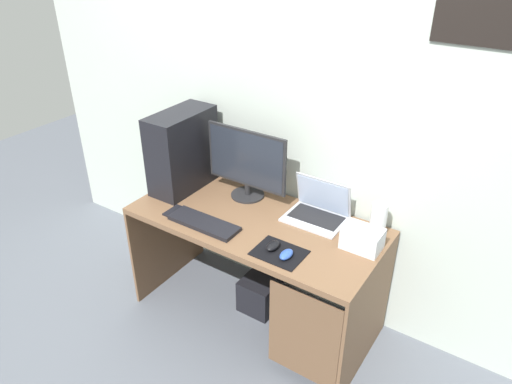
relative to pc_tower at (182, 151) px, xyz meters
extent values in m
plane|color=slate|center=(0.60, -0.08, -0.98)|extent=(8.00, 8.00, 0.00)
cube|color=beige|center=(0.60, 0.30, 0.32)|extent=(4.00, 0.04, 2.60)
cube|color=black|center=(1.48, 0.27, 0.90)|extent=(0.36, 0.01, 0.26)
cube|color=brown|center=(0.60, -0.08, -0.27)|extent=(1.45, 0.68, 0.03)
cube|color=brown|center=(-0.12, -0.08, -0.63)|extent=(0.02, 0.68, 0.69)
cube|color=brown|center=(1.31, -0.08, -0.63)|extent=(0.02, 0.68, 0.69)
cube|color=brown|center=(1.10, -0.41, -0.60)|extent=(0.40, 0.01, 0.55)
cube|color=black|center=(0.00, 0.00, 0.00)|extent=(0.21, 0.45, 0.50)
cylinder|color=#232326|center=(0.40, 0.12, -0.24)|extent=(0.21, 0.21, 0.01)
cylinder|color=#232326|center=(0.40, 0.12, -0.20)|extent=(0.04, 0.04, 0.07)
cube|color=#232326|center=(0.40, 0.11, 0.01)|extent=(0.54, 0.02, 0.36)
cube|color=#232833|center=(0.40, 0.10, 0.01)|extent=(0.51, 0.00, 0.33)
cube|color=#B7BCC6|center=(0.88, 0.10, -0.24)|extent=(0.34, 0.24, 0.01)
cube|color=black|center=(0.88, 0.12, -0.24)|extent=(0.30, 0.16, 0.00)
cube|color=#B7BCC6|center=(0.88, 0.19, -0.13)|extent=(0.34, 0.06, 0.22)
cube|color=#ADC1E5|center=(0.88, 0.18, -0.13)|extent=(0.31, 0.05, 0.20)
cylinder|color=white|center=(1.22, 0.16, -0.15)|extent=(0.09, 0.09, 0.19)
cube|color=silver|center=(1.20, 0.00, -0.19)|extent=(0.20, 0.14, 0.12)
cube|color=black|center=(0.39, -0.29, -0.24)|extent=(0.42, 0.14, 0.02)
cube|color=black|center=(0.87, -0.28, -0.25)|extent=(0.26, 0.20, 0.00)
ellipsoid|color=black|center=(0.83, -0.27, -0.23)|extent=(0.06, 0.10, 0.03)
ellipsoid|color=#2D51B2|center=(0.92, -0.29, -0.23)|extent=(0.06, 0.10, 0.03)
cube|color=black|center=(0.15, -0.28, -0.24)|extent=(0.07, 0.13, 0.01)
cube|color=black|center=(0.58, -0.01, -0.86)|extent=(0.22, 0.22, 0.22)
camera|label=1|loc=(1.86, -1.98, 1.24)|focal=33.52mm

